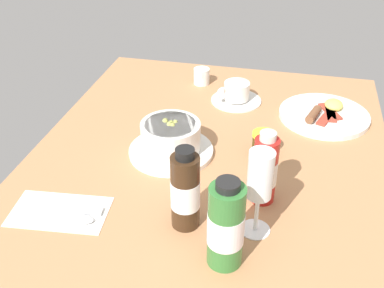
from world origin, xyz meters
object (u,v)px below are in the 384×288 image
(porridge_bowl, at_px, (171,139))
(creamer_jug, at_px, (202,76))
(sauce_bottle_red, at_px, (265,170))
(jam_jar, at_px, (263,143))
(sauce_bottle_green, at_px, (226,226))
(coffee_cup, at_px, (236,94))
(wine_glass, at_px, (260,180))
(breakfast_plate, at_px, (324,115))
(cutlery_setting, at_px, (62,211))
(sauce_bottle_brown, at_px, (187,191))

(porridge_bowl, relative_size, creamer_jug, 3.44)
(sauce_bottle_red, bearing_deg, porridge_bowl, -118.33)
(jam_jar, relative_size, sauce_bottle_green, 0.32)
(porridge_bowl, bearing_deg, sauce_bottle_red, 61.67)
(sauce_bottle_green, bearing_deg, porridge_bowl, -149.66)
(creamer_jug, bearing_deg, porridge_bowl, 1.19)
(coffee_cup, relative_size, creamer_jug, 2.46)
(coffee_cup, distance_m, creamer_jug, 0.15)
(wine_glass, xyz_separation_m, breakfast_plate, (-0.47, 0.13, -0.11))
(coffee_cup, bearing_deg, sauce_bottle_green, 6.43)
(cutlery_setting, bearing_deg, sauce_bottle_green, 81.14)
(breakfast_plate, bearing_deg, sauce_bottle_green, -17.46)
(sauce_bottle_brown, height_order, sauce_bottle_green, sauce_bottle_green)
(coffee_cup, xyz_separation_m, creamer_jug, (-0.09, -0.12, 0.00))
(cutlery_setting, relative_size, wine_glass, 1.14)
(coffee_cup, bearing_deg, sauce_bottle_red, 15.43)
(sauce_bottle_green, relative_size, sauce_bottle_red, 1.09)
(sauce_bottle_red, bearing_deg, wine_glass, -1.86)
(coffee_cup, height_order, jam_jar, coffee_cup)
(creamer_jug, distance_m, sauce_bottle_green, 0.72)
(sauce_bottle_brown, relative_size, breakfast_plate, 0.72)
(cutlery_setting, bearing_deg, sauce_bottle_red, 108.83)
(coffee_cup, relative_size, sauce_bottle_red, 0.88)
(porridge_bowl, distance_m, sauce_bottle_red, 0.26)
(cutlery_setting, relative_size, sauce_bottle_brown, 1.18)
(porridge_bowl, relative_size, breakfast_plate, 0.84)
(wine_glass, height_order, breakfast_plate, wine_glass)
(porridge_bowl, height_order, breakfast_plate, porridge_bowl)
(jam_jar, bearing_deg, porridge_bowl, -77.28)
(jam_jar, bearing_deg, coffee_cup, -158.09)
(sauce_bottle_brown, bearing_deg, sauce_bottle_red, 128.76)
(sauce_bottle_red, distance_m, breakfast_plate, 0.41)
(cutlery_setting, bearing_deg, creamer_jug, 166.85)
(jam_jar, height_order, sauce_bottle_green, sauce_bottle_green)
(porridge_bowl, height_order, cutlery_setting, porridge_bowl)
(sauce_bottle_red, xyz_separation_m, breakfast_plate, (-0.38, 0.13, -0.07))
(wine_glass, xyz_separation_m, sauce_bottle_brown, (0.01, -0.13, -0.04))
(creamer_jug, height_order, sauce_bottle_green, sauce_bottle_green)
(creamer_jug, height_order, sauce_bottle_brown, sauce_bottle_brown)
(sauce_bottle_red, bearing_deg, jam_jar, -174.79)
(wine_glass, distance_m, sauce_bottle_green, 0.11)
(cutlery_setting, bearing_deg, wine_glass, 95.45)
(coffee_cup, xyz_separation_m, sauce_bottle_red, (0.42, 0.12, 0.05))
(sauce_bottle_brown, height_order, sauce_bottle_red, sauce_bottle_brown)
(porridge_bowl, bearing_deg, sauce_bottle_green, 30.34)
(breakfast_plate, bearing_deg, coffee_cup, -99.45)
(porridge_bowl, distance_m, jam_jar, 0.22)
(creamer_jug, height_order, sauce_bottle_red, sauce_bottle_red)
(creamer_jug, bearing_deg, coffee_cup, 52.64)
(wine_glass, height_order, jam_jar, wine_glass)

